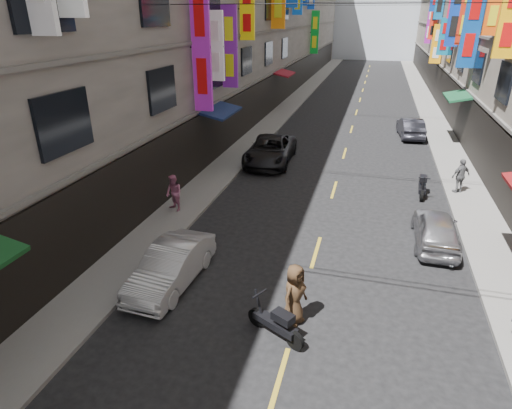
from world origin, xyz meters
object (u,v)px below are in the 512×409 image
Objects in this scene: scooter_crossing at (276,323)px; scooter_far_right at (422,186)px; pedestrian_rfar at (461,176)px; car_left_mid at (171,266)px; car_left_far at (270,150)px; pedestrian_crossing at (294,294)px; car_right_far at (410,128)px; pedestrian_lfar at (174,193)px; car_right_mid at (436,229)px.

scooter_far_right is (4.30, 10.92, 0.00)m from scooter_crossing.
pedestrian_rfar is (5.91, 11.46, 0.47)m from scooter_crossing.
scooter_far_right is 12.31m from car_left_mid.
pedestrian_rfar is (1.61, 0.54, 0.47)m from scooter_far_right.
scooter_far_right is at bearing 6.19° from scooter_crossing.
pedestrian_crossing is (3.81, -13.00, 0.17)m from car_left_far.
car_right_far reaches higher than scooter_crossing.
car_left_mid is at bearing 53.90° from scooter_far_right.
car_left_mid is 5.19m from pedestrian_lfar.
pedestrian_crossing is (-5.59, -10.74, -0.04)m from pedestrian_rfar.
car_left_far reaches higher than car_right_mid.
scooter_far_right is 0.50× the size of car_right_mid.
scooter_crossing is 14.16m from car_left_far.
pedestrian_rfar is (1.62, -9.99, 0.27)m from car_right_far.
pedestrian_lfar is (-10.03, -4.71, 0.44)m from scooter_far_right.
car_right_far is (7.78, 7.73, -0.06)m from car_left_far.
car_right_far is at bearing -114.51° from pedestrian_rfar.
pedestrian_lfar is at bearing 50.96° from car_right_far.
pedestrian_lfar is (-10.13, -0.02, 0.27)m from car_right_mid.
car_right_far is at bearing -86.09° from scooter_far_right.
car_left_far is 3.33× the size of pedestrian_lfar.
scooter_crossing is 21.88m from car_right_far.
pedestrian_lfar reaches higher than scooter_crossing.
car_right_mid is at bearing 31.03° from pedestrian_lfar.
scooter_far_right is 4.69m from car_right_mid.
pedestrian_crossing reaches higher than car_right_mid.
car_left_far is at bearing 39.14° from car_right_far.
pedestrian_lfar is 8.18m from pedestrian_crossing.
car_right_mid reaches higher than scooter_crossing.
scooter_crossing is 8.47m from pedestrian_lfar.
car_left_far is 2.91× the size of pedestrian_crossing.
car_right_far is at bearing 14.61° from pedestrian_crossing.
car_left_mid is at bearing -93.05° from car_left_far.
car_right_far reaches higher than car_left_mid.
pedestrian_crossing is (-3.98, -10.21, 0.43)m from scooter_far_right.
car_right_far is at bearing 42.34° from car_left_far.
pedestrian_crossing reaches higher than pedestrian_lfar.
car_left_far is 9.66m from pedestrian_rfar.
pedestrian_lfar is at bearing 73.20° from pedestrian_crossing.
car_left_mid reaches higher than car_right_mid.
car_right_mid is 5.45m from pedestrian_rfar.
scooter_crossing is at bearing 72.38° from scooter_far_right.
car_right_mid is 2.07× the size of pedestrian_crossing.
scooter_crossing is at bearing 29.03° from pedestrian_rfar.
scooter_crossing is 1.08× the size of pedestrian_lfar.
pedestrian_crossing reaches higher than car_left_far.
car_left_far is 7.83m from pedestrian_lfar.
car_right_mid is at bearing 40.13° from pedestrian_rfar.
pedestrian_lfar reaches higher than scooter_far_right.
pedestrian_crossing is at bearing 72.56° from scooter_far_right.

